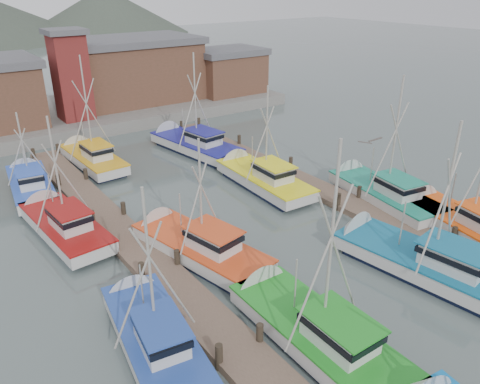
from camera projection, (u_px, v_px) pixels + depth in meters
ground at (327, 276)px, 24.10m from camera, size 260.00×260.00×0.00m
dock_left at (169, 282)px, 23.28m from camera, size 2.30×46.00×1.50m
dock_right at (359, 208)px, 30.71m from camera, size 2.30×46.00×1.50m
quay at (84, 113)px, 51.17m from camera, size 44.00×16.00×1.20m
shed_center at (132, 69)px, 52.66m from camera, size 14.84×9.54×6.90m
shed_right at (227, 70)px, 56.63m from camera, size 8.48×6.36×5.20m
lookout_tower at (71, 74)px, 45.10m from camera, size 3.60×3.60×8.50m
boat_4 at (310, 328)px, 19.50m from camera, size 4.00×9.44×9.99m
boat_5 at (417, 260)px, 24.25m from camera, size 4.52×10.59×9.24m
boat_6 at (152, 332)px, 19.28m from camera, size 3.67×8.58×8.15m
boat_7 at (460, 223)px, 27.94m from camera, size 4.46×9.36×9.09m
boat_8 at (194, 245)px, 25.61m from camera, size 4.52×9.40×7.71m
boat_9 at (260, 177)px, 34.35m from camera, size 3.42×9.41×8.33m
boat_10 at (62, 224)px, 27.80m from camera, size 3.43×8.96×8.13m
boat_11 at (379, 191)px, 32.05m from camera, size 4.23×9.57×9.50m
boat_12 at (91, 157)px, 38.12m from camera, size 3.80×8.78×9.60m
boat_13 at (191, 144)px, 41.35m from camera, size 4.43×10.27×9.49m
boat_14 at (30, 184)px, 33.25m from camera, size 3.41×8.41×6.65m
gull_far at (370, 141)px, 23.71m from camera, size 1.54×0.66×0.24m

